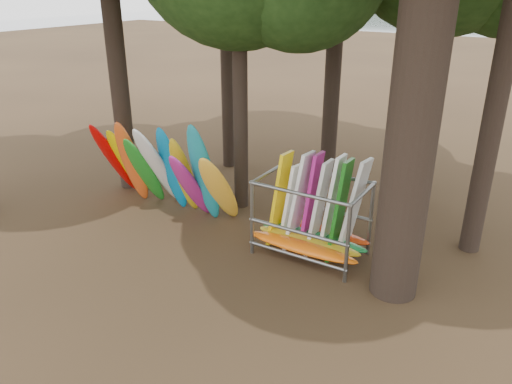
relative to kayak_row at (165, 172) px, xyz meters
The scene contains 4 objects.
ground 3.42m from the kayak_row, 30.74° to the right, with size 120.00×120.00×0.00m, color #47331E.
lake 58.46m from the kayak_row, 87.33° to the left, with size 160.00×160.00×0.00m, color gray.
kayak_row is the anchor object (origin of this frame).
storage_rack 4.74m from the kayak_row, ahead, with size 2.94×1.56×2.65m.
Camera 1 is at (6.66, -8.53, 6.41)m, focal length 35.00 mm.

